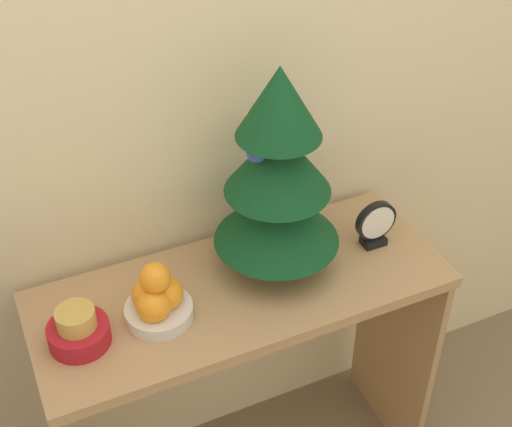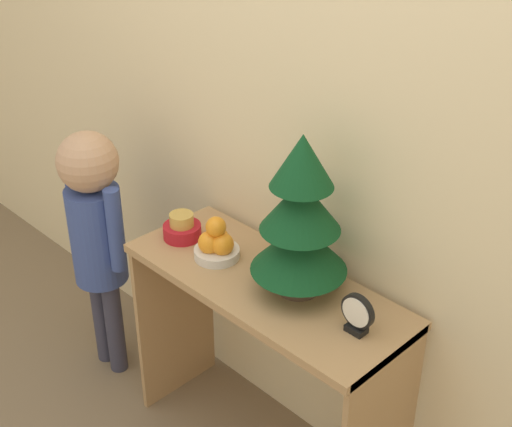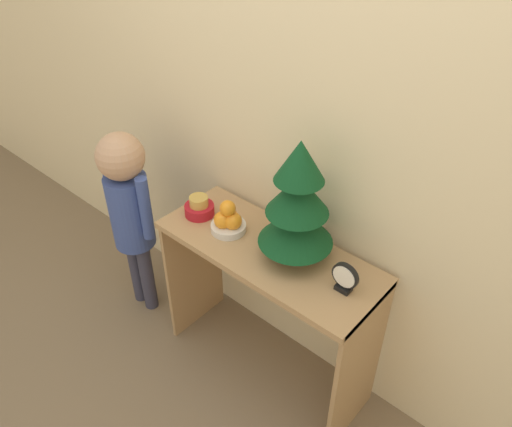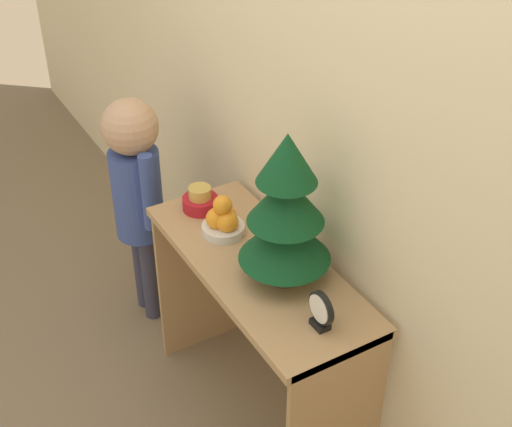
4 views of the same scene
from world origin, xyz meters
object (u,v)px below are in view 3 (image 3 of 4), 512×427
desk_clock (345,278)px  mini_tree (297,204)px  singing_bowl (199,208)px  child_figure (129,202)px  fruit_bowl (228,220)px

desk_clock → mini_tree: bearing=172.2°
mini_tree → singing_bowl: size_ratio=3.94×
singing_bowl → child_figure: child_figure is taller
mini_tree → child_figure: (-0.92, -0.16, -0.33)m
mini_tree → singing_bowl: (-0.50, -0.06, -0.22)m
fruit_bowl → child_figure: 0.62m
fruit_bowl → desk_clock: 0.58m
singing_bowl → desk_clock: 0.76m
fruit_bowl → desk_clock: size_ratio=1.20×
desk_clock → child_figure: 1.19m
mini_tree → child_figure: 0.99m
fruit_bowl → singing_bowl: bearing=-179.2°
singing_bowl → child_figure: 0.44m
fruit_bowl → singing_bowl: (-0.18, -0.00, -0.02)m
mini_tree → child_figure: bearing=-170.2°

